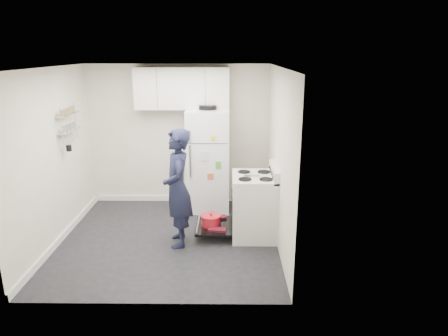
{
  "coord_description": "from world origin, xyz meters",
  "views": [
    {
      "loc": [
        0.88,
        -5.43,
        2.72
      ],
      "look_at": [
        0.82,
        0.21,
        1.05
      ],
      "focal_mm": 32.0,
      "sensor_mm": 36.0,
      "label": 1
    }
  ],
  "objects_px": {
    "person": "(178,188)",
    "electric_range": "(253,206)",
    "open_oven_door": "(213,223)",
    "refrigerator": "(208,160)"
  },
  "relations": [
    {
      "from": "open_oven_door",
      "to": "refrigerator",
      "type": "relative_size",
      "value": 0.38
    },
    {
      "from": "electric_range",
      "to": "person",
      "type": "distance_m",
      "value": 1.19
    },
    {
      "from": "electric_range",
      "to": "open_oven_door",
      "type": "bearing_deg",
      "value": 179.89
    },
    {
      "from": "refrigerator",
      "to": "person",
      "type": "height_order",
      "value": "refrigerator"
    },
    {
      "from": "electric_range",
      "to": "refrigerator",
      "type": "relative_size",
      "value": 0.6
    },
    {
      "from": "open_oven_door",
      "to": "refrigerator",
      "type": "bearing_deg",
      "value": 95.85
    },
    {
      "from": "open_oven_door",
      "to": "person",
      "type": "distance_m",
      "value": 0.86
    },
    {
      "from": "person",
      "to": "electric_range",
      "type": "bearing_deg",
      "value": 94.34
    },
    {
      "from": "electric_range",
      "to": "person",
      "type": "relative_size",
      "value": 0.65
    },
    {
      "from": "open_oven_door",
      "to": "electric_range",
      "type": "bearing_deg",
      "value": -0.11
    }
  ]
}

